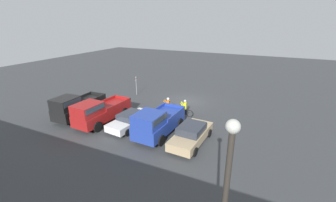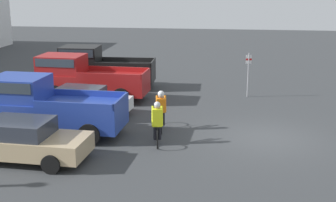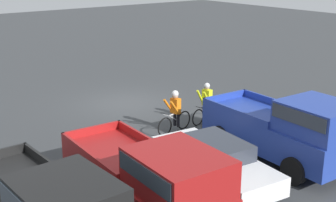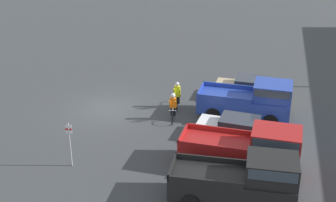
{
  "view_description": "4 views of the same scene",
  "coord_description": "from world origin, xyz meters",
  "px_view_note": "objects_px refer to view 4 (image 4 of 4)",
  "views": [
    {
      "loc": [
        -8.22,
        22.67,
        8.71
      ],
      "look_at": [
        0.65,
        3.98,
        1.2
      ],
      "focal_mm": 24.0,
      "sensor_mm": 36.0,
      "label": 1
    },
    {
      "loc": [
        -17.77,
        1.52,
        6.12
      ],
      "look_at": [
        0.65,
        3.98,
        1.2
      ],
      "focal_mm": 50.0,
      "sensor_mm": 36.0,
      "label": 2
    },
    {
      "loc": [
        11.03,
        17.55,
        6.43
      ],
      "look_at": [
        0.65,
        3.98,
        1.2
      ],
      "focal_mm": 50.0,
      "sensor_mm": 36.0,
      "label": 3
    },
    {
      "loc": [
        24.5,
        9.42,
        12.24
      ],
      "look_at": [
        0.65,
        3.98,
        1.2
      ],
      "focal_mm": 50.0,
      "sensor_mm": 36.0,
      "label": 4
    }
  ],
  "objects_px": {
    "sedan_0": "(252,89)",
    "pickup_truck_0": "(253,100)",
    "fire_lane_sign": "(70,140)",
    "pickup_truck_1": "(250,148)",
    "cyclist_0": "(173,106)",
    "sedan_1": "(239,129)",
    "cyclist_1": "(177,95)",
    "pickup_truck_2": "(244,180)"
  },
  "relations": [
    {
      "from": "sedan_0",
      "to": "pickup_truck_0",
      "type": "relative_size",
      "value": 0.9
    },
    {
      "from": "sedan_0",
      "to": "fire_lane_sign",
      "type": "distance_m",
      "value": 12.85
    },
    {
      "from": "pickup_truck_1",
      "to": "cyclist_0",
      "type": "distance_m",
      "value": 6.49
    },
    {
      "from": "pickup_truck_1",
      "to": "sedan_1",
      "type": "bearing_deg",
      "value": -165.56
    },
    {
      "from": "pickup_truck_1",
      "to": "cyclist_0",
      "type": "xyz_separation_m",
      "value": [
        -4.46,
        -4.7,
        -0.33
      ]
    },
    {
      "from": "pickup_truck_1",
      "to": "cyclist_1",
      "type": "relative_size",
      "value": 3.37
    },
    {
      "from": "pickup_truck_2",
      "to": "cyclist_0",
      "type": "relative_size",
      "value": 2.95
    },
    {
      "from": "sedan_0",
      "to": "sedan_1",
      "type": "relative_size",
      "value": 1.02
    },
    {
      "from": "pickup_truck_0",
      "to": "fire_lane_sign",
      "type": "height_order",
      "value": "fire_lane_sign"
    },
    {
      "from": "cyclist_0",
      "to": "cyclist_1",
      "type": "xyz_separation_m",
      "value": [
        -1.71,
        -0.11,
        -0.02
      ]
    },
    {
      "from": "sedan_0",
      "to": "pickup_truck_1",
      "type": "relative_size",
      "value": 0.85
    },
    {
      "from": "fire_lane_sign",
      "to": "cyclist_1",
      "type": "bearing_deg",
      "value": 155.09
    },
    {
      "from": "sedan_0",
      "to": "pickup_truck_2",
      "type": "relative_size",
      "value": 0.9
    },
    {
      "from": "pickup_truck_0",
      "to": "cyclist_0",
      "type": "relative_size",
      "value": 2.97
    },
    {
      "from": "sedan_0",
      "to": "fire_lane_sign",
      "type": "height_order",
      "value": "fire_lane_sign"
    },
    {
      "from": "cyclist_1",
      "to": "sedan_0",
      "type": "bearing_deg",
      "value": 116.97
    },
    {
      "from": "pickup_truck_0",
      "to": "sedan_1",
      "type": "distance_m",
      "value": 2.87
    },
    {
      "from": "cyclist_1",
      "to": "pickup_truck_1",
      "type": "bearing_deg",
      "value": 37.88
    },
    {
      "from": "pickup_truck_2",
      "to": "cyclist_1",
      "type": "relative_size",
      "value": 3.16
    },
    {
      "from": "cyclist_0",
      "to": "fire_lane_sign",
      "type": "xyz_separation_m",
      "value": [
        6.05,
        -3.71,
        0.56
      ]
    },
    {
      "from": "pickup_truck_2",
      "to": "sedan_0",
      "type": "bearing_deg",
      "value": -178.33
    },
    {
      "from": "sedan_0",
      "to": "pickup_truck_2",
      "type": "distance_m",
      "value": 11.2
    },
    {
      "from": "sedan_1",
      "to": "pickup_truck_1",
      "type": "height_order",
      "value": "pickup_truck_1"
    },
    {
      "from": "pickup_truck_2",
      "to": "cyclist_0",
      "type": "distance_m",
      "value": 8.59
    },
    {
      "from": "sedan_1",
      "to": "cyclist_1",
      "type": "xyz_separation_m",
      "value": [
        -3.35,
        -4.08,
        0.17
      ]
    },
    {
      "from": "pickup_truck_2",
      "to": "fire_lane_sign",
      "type": "relative_size",
      "value": 2.28
    },
    {
      "from": "sedan_0",
      "to": "pickup_truck_1",
      "type": "distance_m",
      "value": 8.45
    },
    {
      "from": "pickup_truck_2",
      "to": "sedan_1",
      "type": "bearing_deg",
      "value": -173.23
    },
    {
      "from": "sedan_1",
      "to": "cyclist_0",
      "type": "distance_m",
      "value": 4.3
    },
    {
      "from": "pickup_truck_1",
      "to": "cyclist_1",
      "type": "xyz_separation_m",
      "value": [
        -6.18,
        -4.81,
        -0.35
      ]
    },
    {
      "from": "sedan_0",
      "to": "cyclist_1",
      "type": "bearing_deg",
      "value": -63.03
    },
    {
      "from": "sedan_0",
      "to": "cyclist_0",
      "type": "bearing_deg",
      "value": -47.4
    },
    {
      "from": "sedan_1",
      "to": "cyclist_1",
      "type": "distance_m",
      "value": 5.28
    },
    {
      "from": "pickup_truck_2",
      "to": "fire_lane_sign",
      "type": "xyz_separation_m",
      "value": [
        -1.17,
        -8.35,
        0.22
      ]
    },
    {
      "from": "sedan_0",
      "to": "sedan_1",
      "type": "height_order",
      "value": "sedan_0"
    },
    {
      "from": "pickup_truck_1",
      "to": "pickup_truck_2",
      "type": "bearing_deg",
      "value": -1.34
    },
    {
      "from": "pickup_truck_0",
      "to": "cyclist_1",
      "type": "relative_size",
      "value": 3.19
    },
    {
      "from": "sedan_1",
      "to": "pickup_truck_1",
      "type": "bearing_deg",
      "value": 14.44
    },
    {
      "from": "pickup_truck_0",
      "to": "fire_lane_sign",
      "type": "xyz_separation_m",
      "value": [
        7.19,
        -8.18,
        0.21
      ]
    },
    {
      "from": "pickup_truck_0",
      "to": "sedan_1",
      "type": "relative_size",
      "value": 1.14
    },
    {
      "from": "cyclist_1",
      "to": "fire_lane_sign",
      "type": "xyz_separation_m",
      "value": [
        7.76,
        -3.61,
        0.58
      ]
    },
    {
      "from": "pickup_truck_1",
      "to": "fire_lane_sign",
      "type": "height_order",
      "value": "fire_lane_sign"
    }
  ]
}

